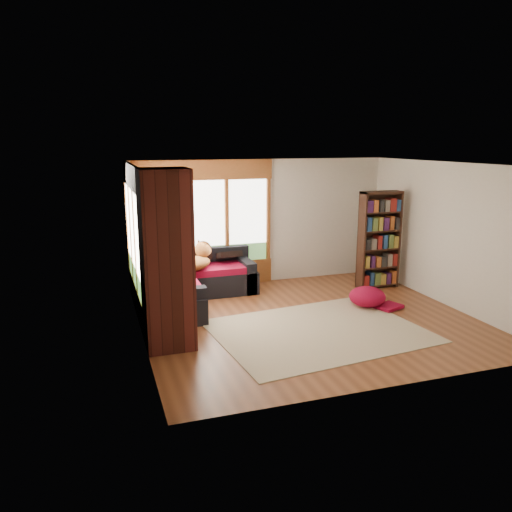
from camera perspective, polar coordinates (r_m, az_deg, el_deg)
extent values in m
plane|color=brown|center=(8.59, 6.00, -7.23)|extent=(5.50, 5.50, 0.00)
plane|color=white|center=(8.07, 6.44, 10.37)|extent=(5.50, 5.50, 0.00)
cube|color=silver|center=(10.52, 0.58, 3.93)|extent=(5.50, 0.04, 2.60)
cube|color=silver|center=(6.11, 15.92, -3.29)|extent=(5.50, 0.04, 2.60)
cube|color=silver|center=(7.54, -13.20, -0.07)|extent=(0.04, 5.00, 2.60)
cube|color=silver|center=(9.68, 21.22, 2.25)|extent=(0.04, 5.00, 2.60)
cube|color=#935325|center=(10.16, -5.79, 3.83)|extent=(2.82, 0.10, 1.90)
cube|color=white|center=(10.16, -5.79, 3.83)|extent=(2.54, 0.09, 1.62)
cube|color=#935325|center=(8.70, -13.76, 1.97)|extent=(0.10, 2.62, 1.90)
cube|color=white|center=(8.70, -13.76, 1.97)|extent=(0.09, 2.36, 1.62)
cube|color=gray|center=(9.46, -14.14, 5.27)|extent=(0.03, 0.72, 0.90)
cube|color=#471914|center=(7.24, -10.18, -0.47)|extent=(0.70, 0.70, 2.60)
cube|color=black|center=(9.92, -7.65, -3.20)|extent=(2.20, 0.90, 0.42)
cube|color=black|center=(10.15, -8.09, -0.50)|extent=(2.20, 0.20, 0.38)
cube|color=black|center=(10.12, -2.09, -2.24)|extent=(0.20, 0.90, 0.60)
cube|color=maroon|center=(9.72, -8.15, -1.91)|extent=(1.90, 0.66, 0.12)
cube|color=black|center=(9.21, -10.88, -4.60)|extent=(0.90, 2.20, 0.42)
cube|color=black|center=(9.07, -13.18, -2.36)|extent=(0.20, 2.20, 0.38)
cube|color=black|center=(8.24, -9.97, -6.03)|extent=(0.90, 0.20, 0.60)
cube|color=maroon|center=(8.82, -9.87, -3.53)|extent=(0.66, 1.20, 0.12)
cube|color=maroon|center=(9.72, -10.71, -2.00)|extent=(0.66, 0.66, 0.12)
cube|color=#EEE0C5|center=(8.10, 7.13, -8.49)|extent=(3.46, 2.79, 0.01)
cube|color=#361C12|center=(10.66, 15.74, 1.89)|extent=(0.04, 0.28, 1.99)
cube|color=#361C12|center=(10.24, 11.96, 1.65)|extent=(0.04, 0.28, 1.99)
cube|color=#361C12|center=(10.55, 13.51, 1.91)|extent=(0.85, 0.02, 1.99)
cube|color=#361C12|center=(10.66, 13.62, -3.15)|extent=(0.77, 0.26, 0.03)
cube|color=#361C12|center=(10.56, 13.73, -1.19)|extent=(0.77, 0.26, 0.03)
cube|color=#361C12|center=(10.48, 13.84, 0.81)|extent=(0.77, 0.26, 0.03)
cube|color=#361C12|center=(10.41, 13.95, 2.84)|extent=(0.77, 0.26, 0.03)
cube|color=#361C12|center=(10.35, 14.06, 4.90)|extent=(0.77, 0.26, 0.03)
cube|color=#361C12|center=(10.31, 14.18, 6.97)|extent=(0.77, 0.26, 0.03)
cube|color=#726659|center=(10.43, 13.95, 1.75)|extent=(0.73, 0.20, 1.83)
ellipsoid|color=maroon|center=(9.37, 12.61, -4.49)|extent=(0.84, 0.84, 0.36)
ellipsoid|color=brown|center=(9.48, -7.26, -0.67)|extent=(0.94, 0.85, 0.27)
sphere|color=brown|center=(9.65, -6.06, 0.38)|extent=(0.44, 0.44, 0.32)
cone|color=brown|center=(9.59, -6.30, 1.07)|extent=(0.16, 0.16, 0.14)
ellipsoid|color=black|center=(8.69, -9.36, -2.17)|extent=(0.57, 0.77, 0.24)
sphere|color=black|center=(8.91, -9.34, -1.05)|extent=(0.33, 0.33, 0.28)
cone|color=black|center=(8.84, -9.37, -0.41)|extent=(0.12, 0.12, 0.12)
cube|color=black|center=(10.12, -4.08, 0.55)|extent=(0.45, 0.12, 0.45)
cube|color=black|center=(10.00, -7.41, 0.31)|extent=(0.45, 0.12, 0.45)
cube|color=black|center=(9.43, -12.43, -0.67)|extent=(0.45, 0.12, 0.45)
cube|color=black|center=(8.37, -11.62, -2.37)|extent=(0.45, 0.12, 0.45)
cube|color=maroon|center=(9.91, -10.82, 0.07)|extent=(0.42, 0.12, 0.42)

